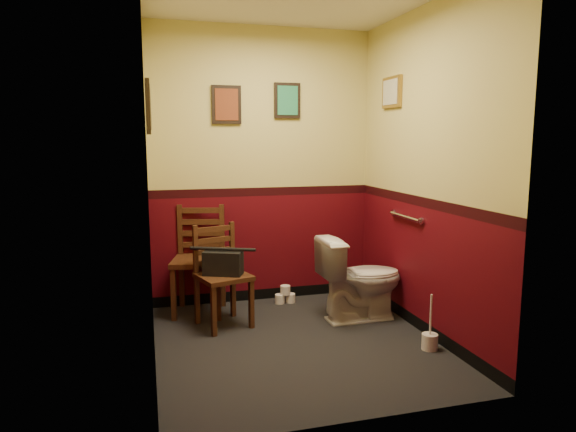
# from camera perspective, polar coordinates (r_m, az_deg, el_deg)

# --- Properties ---
(floor) EXTENTS (2.20, 2.40, 0.00)m
(floor) POSITION_cam_1_polar(r_m,az_deg,el_deg) (4.25, 0.93, -13.95)
(floor) COLOR black
(floor) RESTS_ON ground
(wall_back) EXTENTS (2.20, 0.00, 2.70)m
(wall_back) POSITION_cam_1_polar(r_m,az_deg,el_deg) (5.10, -2.86, 5.43)
(wall_back) COLOR #48060E
(wall_back) RESTS_ON ground
(wall_front) EXTENTS (2.20, 0.00, 2.70)m
(wall_front) POSITION_cam_1_polar(r_m,az_deg,el_deg) (2.81, 7.92, 2.83)
(wall_front) COLOR #48060E
(wall_front) RESTS_ON ground
(wall_left) EXTENTS (0.00, 2.40, 2.70)m
(wall_left) POSITION_cam_1_polar(r_m,az_deg,el_deg) (3.78, -15.29, 4.05)
(wall_left) COLOR #48060E
(wall_left) RESTS_ON ground
(wall_right) EXTENTS (0.00, 2.40, 2.70)m
(wall_right) POSITION_cam_1_polar(r_m,az_deg,el_deg) (4.38, 14.97, 4.64)
(wall_right) COLOR #48060E
(wall_right) RESTS_ON ground
(grab_bar) EXTENTS (0.05, 0.56, 0.06)m
(grab_bar) POSITION_cam_1_polar(r_m,az_deg,el_deg) (4.62, 12.89, -0.09)
(grab_bar) COLOR silver
(grab_bar) RESTS_ON wall_right
(framed_print_back_a) EXTENTS (0.28, 0.04, 0.36)m
(framed_print_back_a) POSITION_cam_1_polar(r_m,az_deg,el_deg) (5.02, -6.86, 12.18)
(framed_print_back_a) COLOR black
(framed_print_back_a) RESTS_ON wall_back
(framed_print_back_b) EXTENTS (0.26, 0.04, 0.34)m
(framed_print_back_b) POSITION_cam_1_polar(r_m,az_deg,el_deg) (5.14, -0.08, 12.71)
(framed_print_back_b) COLOR black
(framed_print_back_b) RESTS_ON wall_back
(framed_print_left) EXTENTS (0.04, 0.30, 0.38)m
(framed_print_left) POSITION_cam_1_polar(r_m,az_deg,el_deg) (3.87, -15.28, 11.56)
(framed_print_left) COLOR black
(framed_print_left) RESTS_ON wall_left
(framed_print_right) EXTENTS (0.04, 0.34, 0.28)m
(framed_print_right) POSITION_cam_1_polar(r_m,az_deg,el_deg) (4.90, 11.44, 13.33)
(framed_print_right) COLOR olive
(framed_print_right) RESTS_ON wall_right
(toilet) EXTENTS (0.77, 0.44, 0.75)m
(toilet) POSITION_cam_1_polar(r_m,az_deg,el_deg) (4.72, 8.05, -6.93)
(toilet) COLOR white
(toilet) RESTS_ON floor
(toilet_brush) EXTENTS (0.12, 0.12, 0.44)m
(toilet_brush) POSITION_cam_1_polar(r_m,az_deg,el_deg) (4.26, 15.47, -13.19)
(toilet_brush) COLOR silver
(toilet_brush) RESTS_ON floor
(chair_left) EXTENTS (0.57, 0.57, 1.01)m
(chair_left) POSITION_cam_1_polar(r_m,az_deg,el_deg) (4.91, -9.82, -4.80)
(chair_left) COLOR #59321A
(chair_left) RESTS_ON floor
(chair_right) EXTENTS (0.52, 0.52, 0.89)m
(chair_right) POSITION_cam_1_polar(r_m,az_deg,el_deg) (4.55, -7.41, -6.58)
(chair_right) COLOR #59321A
(chair_right) RESTS_ON floor
(handbag) EXTENTS (0.37, 0.28, 0.24)m
(handbag) POSITION_cam_1_polar(r_m,az_deg,el_deg) (4.49, -7.22, -5.17)
(handbag) COLOR black
(handbag) RESTS_ON chair_right
(tp_stack) EXTENTS (0.21, 0.11, 0.18)m
(tp_stack) POSITION_cam_1_polar(r_m,az_deg,el_deg) (5.19, -0.32, -8.84)
(tp_stack) COLOR silver
(tp_stack) RESTS_ON floor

